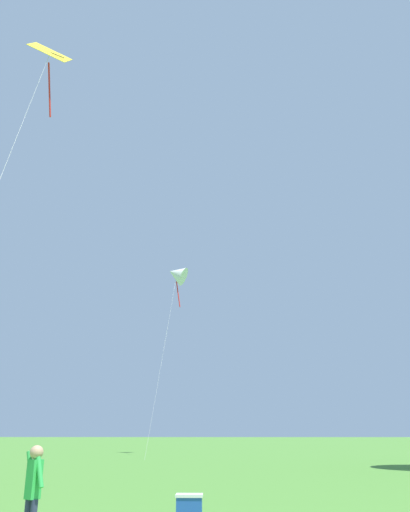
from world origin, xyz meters
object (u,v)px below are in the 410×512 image
at_px(kite_white_distant, 177,274).
at_px(person_far_back, 33,487).
at_px(kite_yellow_diamond, 48,68).
at_px(picnic_cooler, 189,505).

xyz_separation_m(kite_white_distant, person_far_back, (0.81, -36.38, -14.53)).
bearing_deg(kite_yellow_diamond, kite_white_distant, 82.55).
bearing_deg(person_far_back, kite_white_distant, 91.28).
distance_m(person_far_back, picnic_cooler, 4.51).
bearing_deg(person_far_back, kite_yellow_diamond, 114.62).
bearing_deg(person_far_back, picnic_cooler, 60.11).
relative_size(kite_yellow_diamond, picnic_cooler, 30.38).
bearing_deg(kite_white_distant, person_far_back, -88.72).
distance_m(kite_white_distant, person_far_back, 39.18).
relative_size(kite_white_distant, person_far_back, 10.76).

